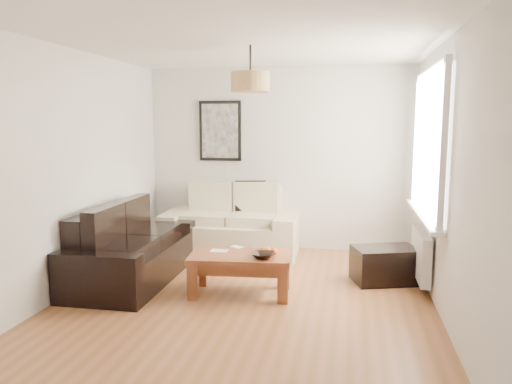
% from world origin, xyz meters
% --- Properties ---
extents(floor, '(4.50, 4.50, 0.00)m').
position_xyz_m(floor, '(0.00, 0.00, 0.00)').
color(floor, brown).
rests_on(floor, ground).
extents(ceiling, '(3.80, 4.50, 0.00)m').
position_xyz_m(ceiling, '(0.00, 0.00, 2.60)').
color(ceiling, white).
rests_on(ceiling, floor).
extents(wall_back, '(3.80, 0.04, 2.60)m').
position_xyz_m(wall_back, '(0.00, 2.25, 1.30)').
color(wall_back, silver).
rests_on(wall_back, floor).
extents(wall_front, '(3.80, 0.04, 2.60)m').
position_xyz_m(wall_front, '(0.00, -2.25, 1.30)').
color(wall_front, silver).
rests_on(wall_front, floor).
extents(wall_left, '(0.04, 4.50, 2.60)m').
position_xyz_m(wall_left, '(-1.90, 0.00, 1.30)').
color(wall_left, silver).
rests_on(wall_left, floor).
extents(wall_right, '(0.04, 4.50, 2.60)m').
position_xyz_m(wall_right, '(1.90, 0.00, 1.30)').
color(wall_right, silver).
rests_on(wall_right, floor).
extents(window_bay, '(0.14, 1.90, 1.60)m').
position_xyz_m(window_bay, '(1.86, 0.80, 1.60)').
color(window_bay, white).
rests_on(window_bay, wall_right).
extents(radiator, '(0.10, 0.90, 0.52)m').
position_xyz_m(radiator, '(1.82, 0.80, 0.38)').
color(radiator, white).
rests_on(radiator, wall_right).
extents(poster, '(0.62, 0.04, 0.87)m').
position_xyz_m(poster, '(-0.85, 2.22, 1.70)').
color(poster, black).
rests_on(poster, wall_back).
extents(pendant_shade, '(0.40, 0.40, 0.20)m').
position_xyz_m(pendant_shade, '(0.00, 0.30, 2.23)').
color(pendant_shade, tan).
rests_on(pendant_shade, ceiling).
extents(loveseat_cream, '(1.86, 1.04, 0.91)m').
position_xyz_m(loveseat_cream, '(-0.59, 1.78, 0.46)').
color(loveseat_cream, beige).
rests_on(loveseat_cream, floor).
extents(sofa_leather, '(0.95, 1.91, 0.82)m').
position_xyz_m(sofa_leather, '(-1.43, 0.45, 0.41)').
color(sofa_leather, black).
rests_on(sofa_leather, floor).
extents(coffee_table, '(1.11, 0.68, 0.43)m').
position_xyz_m(coffee_table, '(-0.09, 0.21, 0.22)').
color(coffee_table, brown).
rests_on(coffee_table, floor).
extents(ottoman, '(0.82, 0.65, 0.41)m').
position_xyz_m(ottoman, '(1.45, 0.90, 0.20)').
color(ottoman, black).
rests_on(ottoman, floor).
extents(cushion_left, '(0.39, 0.22, 0.37)m').
position_xyz_m(cushion_left, '(-0.81, 2.00, 0.75)').
color(cushion_left, black).
rests_on(cushion_left, loveseat_cream).
extents(cushion_right, '(0.45, 0.23, 0.43)m').
position_xyz_m(cushion_right, '(-0.36, 2.00, 0.78)').
color(cushion_right, black).
rests_on(cushion_right, loveseat_cream).
extents(fruit_bowl, '(0.25, 0.25, 0.06)m').
position_xyz_m(fruit_bowl, '(0.17, 0.11, 0.46)').
color(fruit_bowl, black).
rests_on(fruit_bowl, coffee_table).
extents(orange_a, '(0.09, 0.09, 0.07)m').
position_xyz_m(orange_a, '(0.19, 0.28, 0.47)').
color(orange_a, '#D65512').
rests_on(orange_a, fruit_bowl).
extents(orange_b, '(0.09, 0.09, 0.08)m').
position_xyz_m(orange_b, '(0.26, 0.25, 0.47)').
color(orange_b, '#F14C14').
rests_on(orange_b, fruit_bowl).
extents(orange_c, '(0.06, 0.06, 0.06)m').
position_xyz_m(orange_c, '(0.14, 0.29, 0.47)').
color(orange_c, orange).
rests_on(orange_c, fruit_bowl).
extents(papers, '(0.19, 0.14, 0.01)m').
position_xyz_m(papers, '(-0.35, 0.29, 0.44)').
color(papers, silver).
rests_on(papers, coffee_table).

